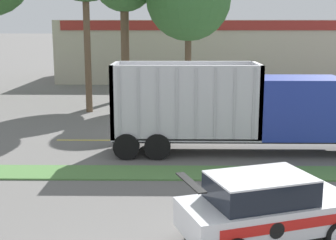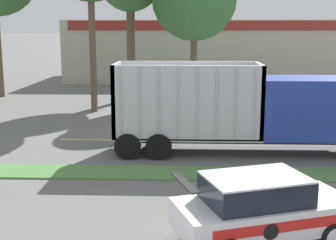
{
  "view_description": "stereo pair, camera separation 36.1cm",
  "coord_description": "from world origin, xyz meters",
  "views": [
    {
      "loc": [
        1.28,
        -7.31,
        5.02
      ],
      "look_at": [
        1.07,
        8.01,
        1.92
      ],
      "focal_mm": 50.0,
      "sensor_mm": 36.0,
      "label": 1
    },
    {
      "loc": [
        1.65,
        -7.31,
        5.02
      ],
      "look_at": [
        1.07,
        8.01,
        1.92
      ],
      "focal_mm": 50.0,
      "sensor_mm": 36.0,
      "label": 2
    }
  ],
  "objects": [
    {
      "name": "centre_line_5",
      "position": [
        2.63,
        12.93,
        0.0
      ],
      "size": [
        2.4,
        0.14,
        0.01
      ],
      "primitive_type": "cube",
      "color": "yellow",
      "rests_on": "ground_plane"
    },
    {
      "name": "rally_car",
      "position": [
        3.45,
        3.09,
        0.84
      ],
      "size": [
        4.53,
        3.05,
        1.66
      ],
      "color": "white",
      "rests_on": "ground_plane"
    },
    {
      "name": "centre_line_6",
      "position": [
        8.03,
        12.93,
        0.0
      ],
      "size": [
        2.4,
        0.14,
        0.01
      ],
      "primitive_type": "cube",
      "color": "yellow",
      "rests_on": "ground_plane"
    },
    {
      "name": "dump_truck_mid",
      "position": [
        5.2,
        11.05,
        1.64
      ],
      "size": [
        11.08,
        2.59,
        3.58
      ],
      "color": "black",
      "rests_on": "ground_plane"
    },
    {
      "name": "grass_verge",
      "position": [
        0.0,
        8.16,
        0.03
      ],
      "size": [
        120.0,
        1.54,
        0.06
      ],
      "primitive_type": "cube",
      "color": "#517F42",
      "rests_on": "ground_plane"
    },
    {
      "name": "store_building_backdrop",
      "position": [
        5.43,
        38.85,
        2.75
      ],
      "size": [
        29.05,
        12.1,
        5.49
      ],
      "color": "#BCB29E",
      "rests_on": "ground_plane"
    },
    {
      "name": "centre_line_4",
      "position": [
        -2.77,
        12.93,
        0.0
      ],
      "size": [
        2.4,
        0.14,
        0.01
      ],
      "primitive_type": "cube",
      "color": "yellow",
      "rests_on": "ground_plane"
    }
  ]
}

